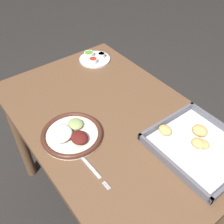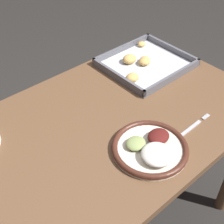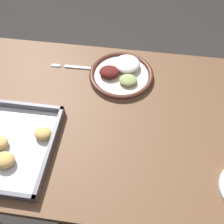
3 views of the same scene
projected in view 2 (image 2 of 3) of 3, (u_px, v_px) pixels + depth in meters
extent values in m
plane|color=#282623|center=(113.00, 223.00, 1.60)|extent=(8.00, 8.00, 0.00)
cube|color=brown|center=(113.00, 121.00, 1.13)|extent=(1.11, 0.71, 0.03)
cylinder|color=brown|center=(143.00, 101.00, 1.79)|extent=(0.06, 0.06, 0.70)
cylinder|color=beige|center=(150.00, 149.00, 1.00)|extent=(0.24, 0.24, 0.01)
torus|color=#472319|center=(150.00, 148.00, 0.99)|extent=(0.25, 0.25, 0.02)
ellipsoid|color=silver|center=(157.00, 154.00, 0.95)|extent=(0.10, 0.10, 0.03)
ellipsoid|color=#511614|center=(158.00, 136.00, 1.01)|extent=(0.08, 0.07, 0.03)
ellipsoid|color=#8C9E5B|center=(136.00, 143.00, 0.99)|extent=(0.07, 0.06, 0.02)
cube|color=#B2B2B7|center=(185.00, 133.00, 1.06)|extent=(0.17, 0.02, 0.00)
cylinder|color=#B2B2B7|center=(207.00, 117.00, 1.11)|extent=(0.04, 0.00, 0.00)
cylinder|color=#B2B2B7|center=(206.00, 117.00, 1.12)|extent=(0.04, 0.00, 0.00)
cylinder|color=#B2B2B7|center=(205.00, 116.00, 1.12)|extent=(0.04, 0.00, 0.00)
cylinder|color=#B2B2B7|center=(204.00, 116.00, 1.12)|extent=(0.04, 0.00, 0.00)
cube|color=#595960|center=(146.00, 65.00, 1.37)|extent=(0.35, 0.32, 0.01)
cube|color=silver|center=(146.00, 64.00, 1.37)|extent=(0.32, 0.29, 0.00)
cube|color=#595960|center=(173.00, 77.00, 1.27)|extent=(0.35, 0.01, 0.03)
cube|color=#595960|center=(122.00, 48.00, 1.44)|extent=(0.35, 0.01, 0.03)
cube|color=#595960|center=(117.00, 76.00, 1.28)|extent=(0.01, 0.32, 0.03)
cube|color=#595960|center=(171.00, 49.00, 1.44)|extent=(0.01, 0.32, 0.03)
ellipsoid|color=tan|center=(130.00, 59.00, 1.36)|extent=(0.06, 0.05, 0.04)
ellipsoid|color=tan|center=(132.00, 77.00, 1.26)|extent=(0.06, 0.05, 0.03)
ellipsoid|color=tan|center=(145.00, 59.00, 1.37)|extent=(0.05, 0.04, 0.03)
ellipsoid|color=tan|center=(145.00, 61.00, 1.35)|extent=(0.06, 0.05, 0.03)
ellipsoid|color=tan|center=(142.00, 44.00, 1.48)|extent=(0.04, 0.03, 0.02)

